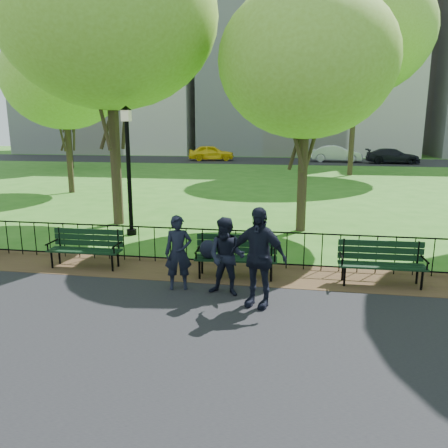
% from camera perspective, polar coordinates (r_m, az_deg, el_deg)
% --- Properties ---
extents(ground, '(120.00, 120.00, 0.00)m').
position_cam_1_polar(ground, '(8.66, -1.77, -9.55)').
color(ground, '#2C661A').
extents(asphalt_path, '(60.00, 9.20, 0.01)m').
position_cam_1_polar(asphalt_path, '(5.76, -9.12, -22.09)').
color(asphalt_path, black).
rests_on(asphalt_path, ground).
extents(dirt_strip, '(60.00, 1.60, 0.01)m').
position_cam_1_polar(dirt_strip, '(10.04, -0.05, -6.29)').
color(dirt_strip, '#382A17').
rests_on(dirt_strip, ground).
extents(far_street, '(70.00, 9.00, 0.01)m').
position_cam_1_polar(far_street, '(43.01, 7.71, 8.17)').
color(far_street, black).
rests_on(far_street, ground).
extents(iron_fence, '(24.06, 0.06, 1.00)m').
position_cam_1_polar(iron_fence, '(10.36, 0.43, -2.87)').
color(iron_fence, black).
rests_on(iron_fence, ground).
extents(apartment_west, '(22.00, 15.00, 26.00)m').
position_cam_1_polar(apartment_west, '(61.42, -13.90, 21.41)').
color(apartment_west, beige).
rests_on(apartment_west, ground).
extents(apartment_mid, '(24.00, 15.00, 30.00)m').
position_cam_1_polar(apartment_mid, '(57.07, 10.98, 24.29)').
color(apartment_mid, beige).
rests_on(apartment_mid, ground).
extents(park_bench_main, '(1.82, 0.66, 1.01)m').
position_cam_1_polar(park_bench_main, '(9.56, 0.26, -3.50)').
color(park_bench_main, black).
rests_on(park_bench_main, ground).
extents(park_bench_left_a, '(1.73, 0.56, 0.97)m').
position_cam_1_polar(park_bench_left_a, '(10.79, -17.56, -2.52)').
color(park_bench_left_a, black).
rests_on(park_bench_left_a, ground).
extents(park_bench_right_a, '(1.77, 0.59, 1.00)m').
position_cam_1_polar(park_bench_right_a, '(9.74, 19.86, -4.23)').
color(park_bench_right_a, black).
rests_on(park_bench_right_a, ground).
extents(lamppost, '(0.35, 0.35, 3.86)m').
position_cam_1_polar(lamppost, '(13.43, -12.36, 7.36)').
color(lamppost, black).
rests_on(lamppost, ground).
extents(tree_near_w, '(6.92, 6.92, 9.64)m').
position_cam_1_polar(tree_near_w, '(15.47, -14.96, 25.04)').
color(tree_near_w, '#2D2116').
rests_on(tree_near_w, ground).
extents(tree_near_e, '(5.30, 5.30, 7.39)m').
position_cam_1_polar(tree_near_e, '(13.98, 10.78, 20.06)').
color(tree_near_e, '#2D2116').
rests_on(tree_near_e, ground).
extents(tree_mid_w, '(5.71, 5.71, 7.96)m').
position_cam_1_polar(tree_mid_w, '(23.32, -20.26, 17.45)').
color(tree_mid_w, '#2D2116').
rests_on(tree_mid_w, ground).
extents(tree_far_e, '(9.44, 9.44, 13.15)m').
position_cam_1_polar(tree_far_e, '(31.69, 17.17, 22.78)').
color(tree_far_e, '#2D2116').
rests_on(tree_far_e, ground).
extents(tree_far_w, '(7.65, 7.65, 10.66)m').
position_cam_1_polar(tree_far_w, '(37.34, -20.13, 18.27)').
color(tree_far_w, '#2D2116').
rests_on(tree_far_w, ground).
extents(person_left, '(0.63, 0.50, 1.52)m').
position_cam_1_polar(person_left, '(8.89, -5.98, -3.75)').
color(person_left, black).
rests_on(person_left, asphalt_path).
extents(person_mid, '(0.81, 0.50, 1.55)m').
position_cam_1_polar(person_mid, '(8.52, 0.34, -4.30)').
color(person_mid, black).
rests_on(person_mid, asphalt_path).
extents(person_right, '(1.18, 0.76, 1.87)m').
position_cam_1_polar(person_right, '(7.98, 4.45, -4.33)').
color(person_right, black).
rests_on(person_right, asphalt_path).
extents(taxi, '(4.67, 2.67, 1.50)m').
position_cam_1_polar(taxi, '(42.94, -1.68, 9.28)').
color(taxi, yellow).
rests_on(taxi, far_street).
extents(sedan_silver, '(4.77, 1.89, 1.54)m').
position_cam_1_polar(sedan_silver, '(42.55, 14.46, 8.89)').
color(sedan_silver, '#B7BAC0').
rests_on(sedan_silver, far_street).
extents(sedan_dark, '(4.64, 1.95, 1.34)m').
position_cam_1_polar(sedan_dark, '(42.15, 21.17, 8.28)').
color(sedan_dark, black).
rests_on(sedan_dark, far_street).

